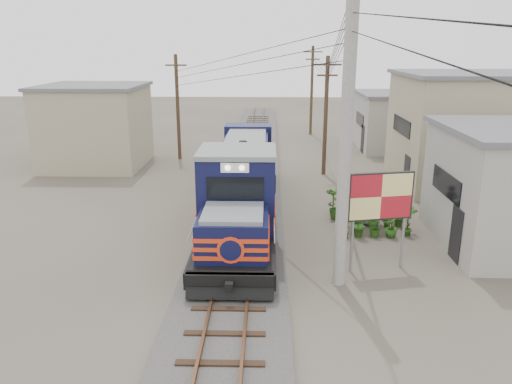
{
  "coord_description": "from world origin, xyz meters",
  "views": [
    {
      "loc": [
        1.15,
        -15.61,
        7.65
      ],
      "look_at": [
        0.67,
        2.67,
        2.2
      ],
      "focal_mm": 35.0,
      "sensor_mm": 36.0,
      "label": 1
    }
  ],
  "objects_px": {
    "billboard": "(381,199)",
    "vendor": "(389,202)",
    "locomotive": "(243,184)",
    "market_umbrella": "(370,184)"
  },
  "relations": [
    {
      "from": "billboard",
      "to": "vendor",
      "type": "height_order",
      "value": "billboard"
    },
    {
      "from": "locomotive",
      "to": "billboard",
      "type": "xyz_separation_m",
      "value": [
        4.95,
        -5.03,
        0.92
      ]
    },
    {
      "from": "market_umbrella",
      "to": "vendor",
      "type": "xyz_separation_m",
      "value": [
        1.05,
        0.85,
        -1.07
      ]
    },
    {
      "from": "vendor",
      "to": "locomotive",
      "type": "bearing_deg",
      "value": -0.53
    },
    {
      "from": "locomotive",
      "to": "market_umbrella",
      "type": "bearing_deg",
      "value": -5.38
    },
    {
      "from": "market_umbrella",
      "to": "vendor",
      "type": "relative_size",
      "value": 1.52
    },
    {
      "from": "locomotive",
      "to": "market_umbrella",
      "type": "height_order",
      "value": "locomotive"
    },
    {
      "from": "market_umbrella",
      "to": "billboard",
      "type": "bearing_deg",
      "value": -97.26
    },
    {
      "from": "billboard",
      "to": "market_umbrella",
      "type": "height_order",
      "value": "billboard"
    },
    {
      "from": "locomotive",
      "to": "market_umbrella",
      "type": "xyz_separation_m",
      "value": [
        5.52,
        -0.52,
        0.19
      ]
    }
  ]
}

